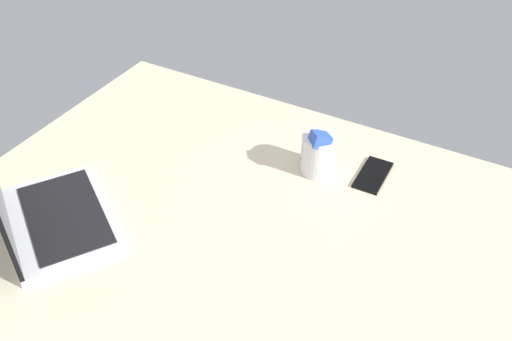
# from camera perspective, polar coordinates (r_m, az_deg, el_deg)

# --- Properties ---
(bed_mattress) EXTENTS (1.80, 1.40, 0.18)m
(bed_mattress) POSITION_cam_1_polar(r_m,az_deg,el_deg) (1.29, 2.41, -15.71)
(bed_mattress) COLOR beige
(bed_mattress) RESTS_ON ground
(laptop) EXTENTS (0.40, 0.37, 0.23)m
(laptop) POSITION_cam_1_polar(r_m,az_deg,el_deg) (1.43, -20.35, -4.02)
(laptop) COLOR silver
(laptop) RESTS_ON bed_mattress
(snack_cup) EXTENTS (0.09, 0.10, 0.14)m
(snack_cup) POSITION_cam_1_polar(r_m,az_deg,el_deg) (1.50, 6.17, 1.76)
(snack_cup) COLOR silver
(snack_cup) RESTS_ON bed_mattress
(cell_phone) EXTENTS (0.07, 0.14, 0.01)m
(cell_phone) POSITION_cam_1_polar(r_m,az_deg,el_deg) (1.54, 11.50, -0.43)
(cell_phone) COLOR black
(cell_phone) RESTS_ON bed_mattress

